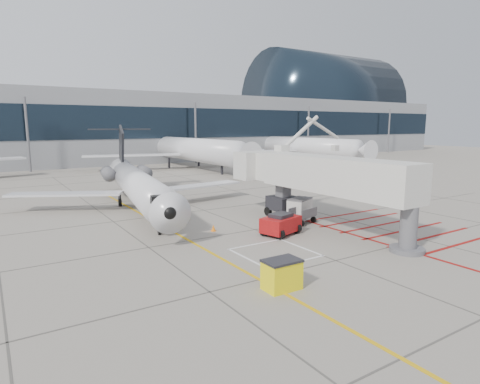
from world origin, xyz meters
TOP-DOWN VIEW (x-y plane):
  - ground_plane at (0.00, 0.00)m, footprint 260.00×260.00m
  - regional_jet at (-5.24, 12.94)m, footprint 26.58×31.34m
  - jet_bridge at (4.63, 0.86)m, footprint 8.69×17.77m
  - pushback_tug at (0.78, 1.97)m, footprint 3.09×2.39m
  - spill_bin at (-5.03, -5.48)m, footprint 1.66×1.12m
  - baggage_cart at (4.17, 3.58)m, footprint 2.30×1.76m
  - ground_power_unit at (4.88, 4.73)m, footprint 2.51×2.06m
  - cone_nose at (-2.73, 5.26)m, footprint 0.33×0.33m
  - cone_side at (2.01, 4.05)m, footprint 0.34×0.34m
  - terminal_building at (10.00, 70.00)m, footprint 180.00×28.00m
  - terminal_glass_band at (10.00, 55.95)m, footprint 180.00×0.10m
  - terminal_dome at (70.00, 70.00)m, footprint 40.00×28.00m
  - bg_aircraft_c at (14.61, 46.00)m, footprint 35.51×39.46m
  - bg_aircraft_d at (40.43, 46.00)m, footprint 33.45×37.17m

SIDE VIEW (x-z plane):
  - ground_plane at x=0.00m, z-range 0.00..0.00m
  - cone_nose at x=-2.73m, z-range 0.00..0.45m
  - cone_side at x=2.01m, z-range 0.00..0.47m
  - baggage_cart at x=4.17m, z-range 0.00..1.29m
  - spill_bin at x=-5.03m, z-range 0.00..1.43m
  - pushback_tug at x=0.78m, z-range 0.00..1.59m
  - ground_power_unit at x=4.88m, z-range 0.00..1.72m
  - jet_bridge at x=4.63m, z-range 0.00..7.04m
  - regional_jet at x=-5.24m, z-range 0.00..7.35m
  - bg_aircraft_d at x=40.43m, z-range 0.00..11.15m
  - bg_aircraft_c at x=14.61m, z-range 0.00..11.84m
  - terminal_building at x=10.00m, z-range 0.00..14.00m
  - terminal_glass_band at x=10.00m, z-range 5.00..11.00m
  - terminal_dome at x=70.00m, z-range 0.00..28.00m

